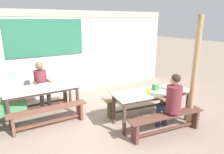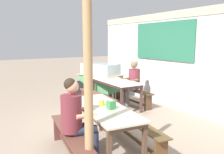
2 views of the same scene
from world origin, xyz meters
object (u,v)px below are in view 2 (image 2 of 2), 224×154
Objects in this scene: bench_far_front at (97,99)px; bench_far_back at (132,94)px; person_near_front at (76,115)px; condiment_jar at (102,102)px; soup_bowl at (116,79)px; food_cart at (100,78)px; tissue_box at (111,105)px; person_center_facing at (133,80)px; dining_table_far at (116,83)px; wooden_support_post at (88,91)px; bench_near_back at (134,129)px; bench_near_front at (70,140)px; dining_table_near at (104,112)px.

bench_far_back is at bearing 89.21° from bench_far_front.
person_near_front reaches higher than bench_far_back.
condiment_jar reaches higher than bench_far_front.
food_cart is at bearing 176.92° from soup_bowl.
tissue_box is at bearing -22.55° from bench_far_front.
bench_far_back is at bearing 128.94° from person_near_front.
tissue_box is (0.08, 0.58, 0.09)m from person_near_front.
person_center_facing reaches higher than food_cart.
wooden_support_post reaches higher than dining_table_far.
bench_near_back is 3.54m from food_cart.
food_cart is at bearing 161.40° from bench_near_back.
food_cart is 4.01m from person_near_front.
condiment_jar is (3.15, -1.69, 0.15)m from food_cart.
person_center_facing is 9.44× the size of soup_bowl.
person_near_front is at bearing -51.06° from bench_far_back.
person_center_facing reaches higher than bench_near_front.
bench_far_front is 1.32× the size of person_center_facing.
bench_far_back is 1.29m from food_cart.
condiment_jar is at bearing -28.19° from food_cart.
person_center_facing is at bearing 134.71° from wooden_support_post.
dining_table_far is 12.45× the size of soup_bowl.
bench_far_front is 3.33m from wooden_support_post.
bench_near_back is at bearing -35.95° from person_center_facing.
soup_bowl is at bearing 145.50° from tissue_box.
bench_near_front is at bearing -46.73° from soup_bowl.
food_cart is at bearing 149.53° from wooden_support_post.
food_cart is (-3.26, 1.71, -0.02)m from dining_table_near.
bench_near_back is at bearing -18.60° from food_cart.
dining_table_far reaches higher than bench_near_front.
bench_far_front is at bearing 150.21° from wooden_support_post.
bench_far_front is (-0.02, -1.18, 0.01)m from bench_far_back.
person_center_facing is at bearing -36.24° from bench_far_back.
dining_table_far is 0.70m from bench_far_front.
person_center_facing is 0.49m from soup_bowl.
dining_table_far reaches higher than bench_near_back.
bench_far_front is 0.92× the size of food_cart.
tissue_box reaches higher than bench_near_back.
person_center_facing is 8.24× the size of tissue_box.
dining_table_near is 0.70m from bench_near_front.
person_near_front is (2.19, -2.71, 0.44)m from bench_far_back.
wooden_support_post is at bearing -42.66° from dining_table_near.
person_center_facing is at bearing 73.46° from soup_bowl.
wooden_support_post is (2.78, -1.59, 0.92)m from bench_far_front.
food_cart reaches higher than condiment_jar.
soup_bowl is at bearing 135.79° from person_near_front.
wooden_support_post reaches higher than bench_near_front.
food_cart is at bearing 152.39° from dining_table_near.
bench_far_back is 0.69× the size of wooden_support_post.
bench_near_back is 1.20m from person_near_front.
person_near_front is at bearing -82.76° from dining_table_near.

